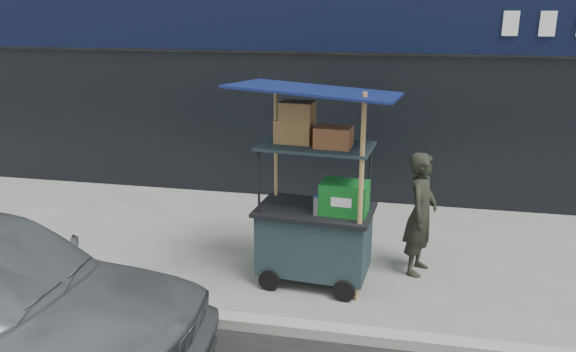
# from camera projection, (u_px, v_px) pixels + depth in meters

# --- Properties ---
(ground) EXTENTS (80.00, 80.00, 0.00)m
(ground) POSITION_uv_depth(u_px,v_px,m) (317.00, 325.00, 5.81)
(ground) COLOR slate
(ground) RESTS_ON ground
(curb) EXTENTS (80.00, 0.18, 0.12)m
(curb) POSITION_uv_depth(u_px,v_px,m) (314.00, 330.00, 5.60)
(curb) COLOR #999890
(curb) RESTS_ON ground
(vendor_cart) EXTENTS (1.86, 1.40, 2.39)m
(vendor_cart) POSITION_uv_depth(u_px,v_px,m) (316.00, 216.00, 6.48)
(vendor_cart) COLOR #1A292C
(vendor_cart) RESTS_ON ground
(vendor_man) EXTENTS (0.51, 0.63, 1.52)m
(vendor_man) POSITION_uv_depth(u_px,v_px,m) (421.00, 214.00, 6.74)
(vendor_man) COLOR black
(vendor_man) RESTS_ON ground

